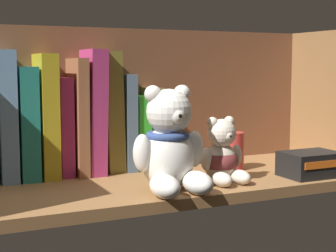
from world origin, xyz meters
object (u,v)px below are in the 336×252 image
book_8 (90,111)px  book_12 (150,127)px  teddy_bear_smaller (222,157)px  book_7 (74,116)px  small_product_box (311,164)px  book_6 (61,126)px  book_4 (24,122)px  book_5 (44,115)px  book_3 (4,115)px  pillar_candle (232,151)px  book_11 (137,131)px  book_9 (108,111)px  teddy_bear_larger (170,146)px  book_10 (123,121)px

book_8 → book_12: 13.75cm
book_8 → teddy_bear_smaller: size_ratio=2.02×
book_7 → small_product_box: 47.45cm
book_6 → book_7: 3.35cm
book_4 → book_5: bearing=0.0°
book_7 → book_8: bearing=0.0°
book_3 → small_product_box: 59.55cm
book_7 → teddy_bear_smaller: book_7 is taller
book_7 → teddy_bear_smaller: (22.00, -20.52, -6.63)cm
pillar_candle → book_12: bearing=141.0°
book_11 → book_8: bearing=180.0°
book_9 → teddy_bear_larger: (3.51, -22.56, -4.39)cm
book_10 → book_11: size_ratio=1.29×
book_8 → book_10: bearing=0.0°
book_10 → small_product_box: 38.72cm
book_4 → teddy_bear_smaller: (31.86, -20.52, -5.83)cm
book_4 → book_10: book_4 is taller
small_product_box → book_5: bearing=153.4°
book_6 → pillar_candle: book_6 is taller
book_4 → book_5: (3.75, 0.00, 1.20)cm
book_4 → book_8: size_ratio=0.86×
book_6 → book_8: size_ratio=0.78×
book_5 → book_9: bearing=0.0°
book_7 → book_12: bearing=0.0°
book_12 → pillar_candle: book_12 is taller
book_4 → teddy_bear_smaller: 38.34cm
book_10 → teddy_bear_larger: (0.18, -22.56, -2.11)cm
book_7 → teddy_bear_smaller: bearing=-43.0°
book_3 → book_6: bearing=0.0°
book_12 → teddy_bear_smaller: size_ratio=1.39×
book_3 → book_10: bearing=0.0°
book_3 → pillar_candle: size_ratio=3.11×
book_3 → book_8: 16.74cm
teddy_bear_larger → book_9: bearing=98.8°
book_12 → book_9: bearing=180.0°
book_10 → book_11: book_10 is taller
small_product_box → book_12: bearing=136.0°
book_4 → book_9: (16.84, 0.00, 1.52)cm
book_4 → book_10: size_ratio=1.08×
book_8 → book_11: bearing=0.0°
book_9 → book_11: book_9 is taller
book_3 → book_12: bearing=0.0°
book_7 → book_12: (16.36, 0.00, -2.99)cm
book_11 → book_3: bearing=180.0°
book_5 → book_12: size_ratio=1.40×
teddy_bear_smaller → book_12: bearing=105.4°
book_3 → teddy_bear_smaller: size_ratio=1.99×
book_3 → teddy_bear_larger: (24.08, -22.56, -4.37)cm
book_8 → teddy_bear_larger: bearing=-72.0°
book_5 → book_8: 9.28cm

